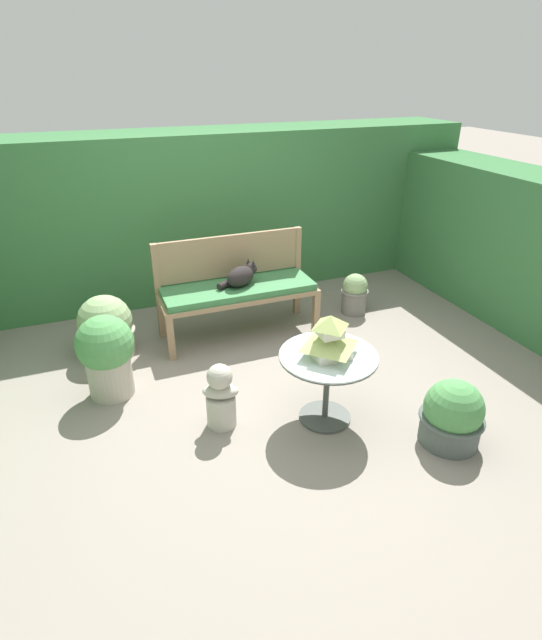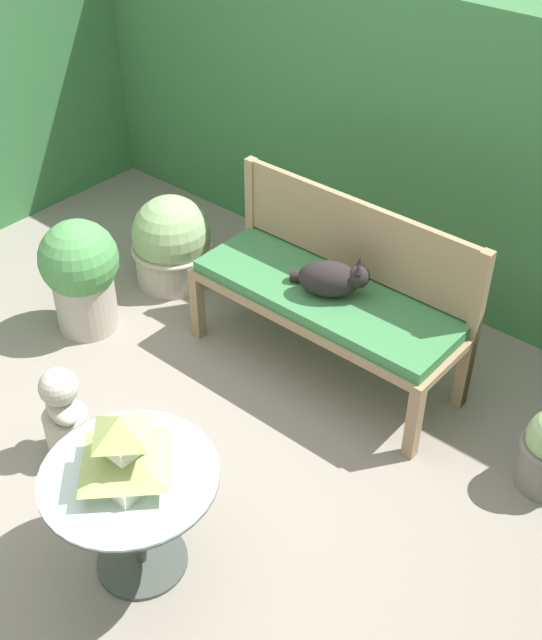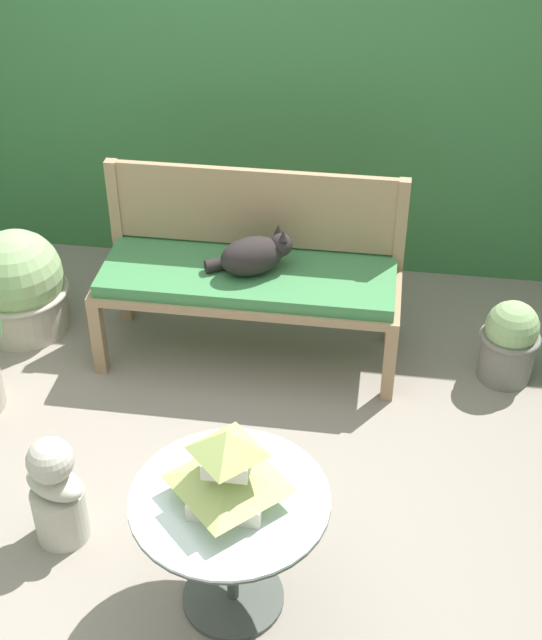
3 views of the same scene
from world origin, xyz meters
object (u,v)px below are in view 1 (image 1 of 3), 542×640
at_px(pagoda_birdhouse, 330,338).
at_px(garden_bust, 221,397).
at_px(potted_plant_hedge_corner, 106,328).
at_px(potted_plant_table_near, 355,293).
at_px(potted_plant_bench_right, 107,354).
at_px(potted_plant_table_far, 452,415).
at_px(patio_table, 328,369).
at_px(cat, 241,276).
at_px(garden_bench, 238,293).

xyz_separation_m(pagoda_birdhouse, garden_bust, (-0.74, 0.21, -0.45)).
bearing_deg(potted_plant_hedge_corner, potted_plant_table_near, -1.39).
height_order(garden_bust, potted_plant_hedge_corner, potted_plant_hedge_corner).
relative_size(garden_bust, potted_plant_table_near, 1.17).
xyz_separation_m(pagoda_birdhouse, potted_plant_bench_right, (-1.45, 0.91, -0.32)).
xyz_separation_m(garden_bust, potted_plant_table_far, (1.43, -0.75, -0.02)).
distance_m(patio_table, potted_plant_bench_right, 1.71).
relative_size(patio_table, potted_plant_hedge_corner, 1.24).
xyz_separation_m(garden_bust, potted_plant_table_near, (1.84, 1.29, -0.02)).
bearing_deg(cat, garden_bench, 148.87).
bearing_deg(patio_table, potted_plant_table_far, -37.98).
xyz_separation_m(patio_table, potted_plant_table_far, (0.69, -0.54, -0.22)).
xyz_separation_m(cat, potted_plant_bench_right, (-1.30, -0.58, -0.24)).
relative_size(pagoda_birdhouse, garden_bust, 0.67).
bearing_deg(potted_plant_table_near, potted_plant_hedge_corner, 178.61).
height_order(pagoda_birdhouse, potted_plant_hedge_corner, pagoda_birdhouse).
relative_size(garden_bench, potted_plant_table_far, 3.07).
distance_m(patio_table, potted_plant_table_far, 0.91).
relative_size(potted_plant_table_far, potted_plant_table_near, 1.11).
distance_m(garden_bust, potted_plant_hedge_corner, 1.51).
bearing_deg(potted_plant_table_far, potted_plant_bench_right, 145.95).
distance_m(garden_bust, potted_plant_table_far, 1.62).
relative_size(garden_bench, pagoda_birdhouse, 4.37).
height_order(garden_bench, potted_plant_hedge_corner, potted_plant_hedge_corner).
height_order(garden_bench, potted_plant_table_far, garden_bench).
distance_m(garden_bust, potted_plant_table_near, 2.25).
bearing_deg(potted_plant_table_near, garden_bench, -179.31).
xyz_separation_m(garden_bench, potted_plant_table_near, (1.29, 0.02, -0.22)).
distance_m(patio_table, potted_plant_hedge_corner, 2.12).
bearing_deg(garden_bench, garden_bust, -113.46).
height_order(pagoda_birdhouse, potted_plant_table_far, pagoda_birdhouse).
relative_size(potted_plant_bench_right, potted_plant_hedge_corner, 1.21).
height_order(potted_plant_table_far, potted_plant_table_near, potted_plant_table_far).
height_order(potted_plant_bench_right, potted_plant_table_near, potted_plant_bench_right).
distance_m(pagoda_birdhouse, potted_plant_table_far, 1.00).
bearing_deg(potted_plant_hedge_corner, potted_plant_bench_right, -93.16).
xyz_separation_m(garden_bench, cat, (0.03, -0.00, 0.17)).
height_order(garden_bust, potted_plant_table_near, garden_bust).
height_order(patio_table, potted_plant_hedge_corner, potted_plant_hedge_corner).
bearing_deg(garden_bench, potted_plant_bench_right, -155.35).
relative_size(garden_bust, potted_plant_bench_right, 0.74).
bearing_deg(potted_plant_table_far, potted_plant_hedge_corner, 135.02).
xyz_separation_m(cat, garden_bust, (-0.59, -1.28, -0.37)).
bearing_deg(pagoda_birdhouse, garden_bench, 97.07).
height_order(garden_bench, patio_table, patio_table).
bearing_deg(potted_plant_table_near, potted_plant_table_far, -101.23).
bearing_deg(pagoda_birdhouse, cat, 95.92).
bearing_deg(garden_bust, pagoda_birdhouse, 5.00).
xyz_separation_m(cat, potted_plant_table_near, (1.26, 0.02, -0.39)).
bearing_deg(pagoda_birdhouse, potted_plant_table_near, 53.82).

